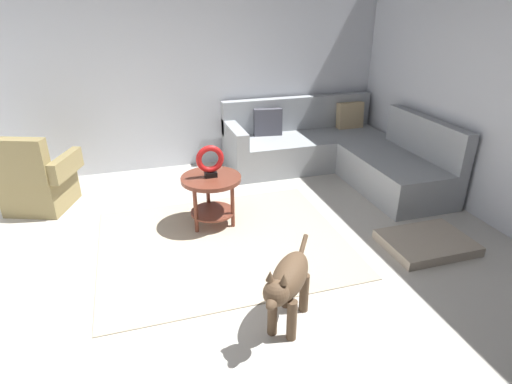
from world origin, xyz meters
TOP-DOWN VIEW (x-y plane):
  - ground_plane at (0.00, 0.00)m, footprint 6.00×6.00m
  - wall_back at (0.00, 2.94)m, footprint 6.00×0.12m
  - area_rug at (0.15, 0.70)m, footprint 2.30×1.90m
  - sectional_couch at (1.99, 2.02)m, footprint 2.20×2.25m
  - armchair at (-1.63, 2.00)m, footprint 0.96×0.84m
  - side_table at (0.13, 1.09)m, footprint 0.60×0.60m
  - torus_sculpture at (0.13, 1.09)m, footprint 0.28×0.08m
  - dog_bed_mat at (1.98, 0.08)m, footprint 0.80×0.60m
  - dog at (0.34, -0.51)m, footprint 0.57×0.70m
  - dog_toy_ball at (0.53, 0.00)m, footprint 0.11×0.11m

SIDE VIEW (x-z plane):
  - ground_plane at x=0.00m, z-range -0.10..0.00m
  - area_rug at x=0.15m, z-range 0.00..0.01m
  - dog_bed_mat at x=1.98m, z-range 0.00..0.09m
  - dog_toy_ball at x=0.53m, z-range 0.00..0.11m
  - sectional_couch at x=1.99m, z-range -0.15..0.73m
  - armchair at x=-1.63m, z-range -0.12..0.76m
  - dog at x=0.34m, z-range 0.06..0.69m
  - side_table at x=0.13m, z-range 0.15..0.69m
  - torus_sculpture at x=0.13m, z-range 0.55..0.87m
  - wall_back at x=0.00m, z-range 0.00..2.70m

